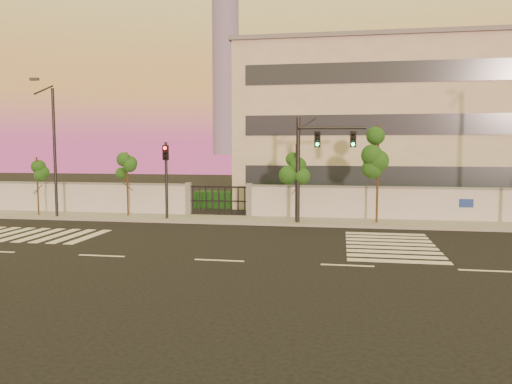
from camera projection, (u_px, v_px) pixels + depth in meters
ground at (219, 261)px, 19.77m from camera, size 120.00×120.00×0.00m
sidewalk at (261, 220)px, 30.07m from camera, size 60.00×3.00×0.15m
perimeter_wall at (267, 201)px, 31.43m from camera, size 60.00×0.36×2.20m
hedge_row at (288, 201)px, 33.97m from camera, size 41.00×4.25×1.80m
institutional_building at (397, 126)px, 39.29m from camera, size 24.40×12.40×12.25m
distant_skyscraper at (226, 51)px, 299.99m from camera, size 16.00×16.00×118.00m
road_markings at (206, 241)px, 23.72m from camera, size 57.00×7.62×0.02m
street_tree_b at (38, 173)px, 31.73m from camera, size 1.30×1.03×3.86m
street_tree_c at (127, 170)px, 31.43m from camera, size 1.32×1.05×4.17m
street_tree_d at (297, 165)px, 29.09m from camera, size 1.40×1.12×4.67m
street_tree_e at (378, 152)px, 28.37m from camera, size 1.63×1.30×5.76m
traffic_signal_main at (312, 157)px, 28.39m from camera, size 3.89×0.70×6.16m
traffic_signal_secondary at (166, 171)px, 30.12m from camera, size 0.37×0.35×4.79m
streetlight_west at (53, 145)px, 30.80m from camera, size 0.51×2.04×8.48m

